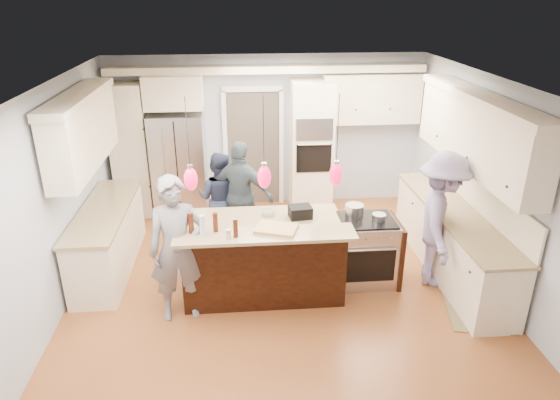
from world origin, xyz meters
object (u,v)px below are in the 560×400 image
at_px(island_range, 367,250).
at_px(person_bar_end, 177,250).
at_px(refrigerator, 179,165).
at_px(person_far_left, 220,198).
at_px(kitchen_island, 263,256).

height_order(island_range, person_bar_end, person_bar_end).
relative_size(refrigerator, island_range, 1.96).
xyz_separation_m(refrigerator, island_range, (2.71, -2.49, -0.44)).
bearing_deg(person_bar_end, person_far_left, 68.83).
bearing_deg(island_range, kitchen_island, -176.91).
xyz_separation_m(refrigerator, person_bar_end, (0.28, -3.09, 0.01)).
distance_m(refrigerator, kitchen_island, 2.91).
relative_size(refrigerator, person_far_left, 1.23).
height_order(refrigerator, kitchen_island, refrigerator).
height_order(island_range, person_far_left, person_far_left).
distance_m(island_range, person_bar_end, 2.55).
distance_m(refrigerator, island_range, 3.71).
relative_size(island_range, person_bar_end, 0.51).
xyz_separation_m(kitchen_island, person_bar_end, (-1.03, -0.52, 0.42)).
height_order(kitchen_island, person_bar_end, person_bar_end).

